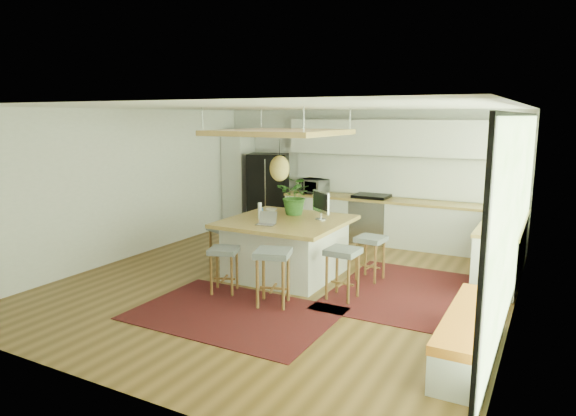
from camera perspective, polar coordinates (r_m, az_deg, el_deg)
The scene contains 33 objects.
floor at distance 7.97m, azimuth -0.44°, elevation -8.50°, with size 7.00×7.00×0.00m, color #4E3616.
ceiling at distance 7.55m, azimuth -0.46°, elevation 11.29°, with size 7.00×7.00×0.00m, color white.
wall_back at distance 10.82m, azimuth 8.49°, elevation 3.73°, with size 6.50×6.50×0.00m, color beige.
wall_front at distance 4.94m, azimuth -20.40°, elevation -4.71°, with size 6.50×6.50×0.00m, color beige.
wall_left at distance 9.62m, azimuth -17.71°, elevation 2.54°, with size 7.00×7.00×0.00m, color beige.
wall_right at distance 6.75m, azimuth 24.57°, elevation -1.08°, with size 7.00×7.00×0.00m, color beige.
window_wall at distance 6.74m, azimuth 24.35°, elevation -0.64°, with size 0.10×6.20×2.60m, color black, non-canonical shape.
pantry at distance 11.89m, azimuth -5.59°, elevation 3.29°, with size 0.55×0.60×2.25m, color beige.
back_counter_base at distance 10.49m, azimuth 10.59°, elevation -1.57°, with size 4.20×0.60×0.88m, color beige.
back_counter_top at distance 10.41m, azimuth 10.67°, elevation 0.91°, with size 4.24×0.64×0.05m, color olive.
backsplash at distance 10.63m, azimuth 11.25°, elevation 3.53°, with size 4.20×0.02×0.80m, color white.
upper_cabinets at distance 10.41m, azimuth 11.14°, elevation 7.82°, with size 4.20×0.34×0.70m, color beige.
range at distance 10.56m, azimuth 9.31°, elevation -1.13°, with size 0.76×0.62×1.00m, color #A5A5AA, non-canonical shape.
right_counter_base at distance 8.91m, azimuth 22.97°, elevation -4.36°, with size 0.60×2.50×0.88m, color beige.
right_counter_top at distance 8.81m, azimuth 23.18°, elevation -1.46°, with size 0.64×2.54×0.05m, color olive.
window_bench at distance 5.94m, azimuth 19.96°, elevation -13.37°, with size 0.52×2.00×0.50m, color beige, non-canonical shape.
ceiling_panel at distance 8.06m, azimuth -0.97°, elevation 6.61°, with size 1.86×1.86×0.80m, color olive, non-canonical shape.
rug_near at distance 6.86m, azimuth -6.12°, elevation -11.73°, with size 2.60×1.80×0.01m, color black.
rug_right at distance 7.81m, azimuth 12.36°, elevation -9.12°, with size 1.80×2.60×0.01m, color black.
fridge at distance 11.46m, azimuth -2.20°, elevation 2.07°, with size 0.87×0.68×1.74m, color black, non-canonical shape.
island at distance 8.25m, azimuth -0.18°, elevation -4.48°, with size 1.85×1.85×0.93m, color olive, non-canonical shape.
stool_near_left at distance 7.54m, azimuth -7.21°, elevation -6.86°, with size 0.40×0.40×0.68m, color #505659, non-canonical shape.
stool_near_right at distance 7.00m, azimuth -1.70°, elevation -8.16°, with size 0.46×0.46×0.78m, color #505659, non-canonical shape.
stool_right_front at distance 7.27m, azimuth 6.16°, elevation -7.50°, with size 0.44×0.44×0.74m, color #505659, non-canonical shape.
stool_right_back at distance 8.14m, azimuth 9.26°, elevation -5.61°, with size 0.42×0.42×0.71m, color #505659, non-canonical shape.
stool_left_side at distance 8.79m, azimuth -7.24°, elevation -4.37°, with size 0.43×0.43×0.73m, color #505659, non-canonical shape.
laptop at distance 7.72m, azimuth -2.54°, elevation -1.06°, with size 0.29×0.31×0.22m, color #A5A5AA, non-canonical shape.
monitor at distance 8.11m, azimuth 3.73°, elevation 0.49°, with size 0.50×0.18×0.47m, color #A5A5AA, non-canonical shape.
microwave at distance 10.93m, azimuth 2.95°, elevation 2.66°, with size 0.56×0.31×0.38m, color #A5A5AA.
island_plant at distance 8.51m, azimuth 0.87°, elevation 0.93°, with size 0.59×0.65×0.51m, color #1E4C19.
island_bowl at distance 8.83m, azimuth -1.91°, elevation -0.24°, with size 0.20×0.20×0.05m, color white.
island_bottle_0 at distance 8.48m, azimuth -3.14°, elevation -0.21°, with size 0.07×0.07×0.19m, color blue.
island_bottle_1 at distance 8.19m, azimuth -3.15°, elevation -0.58°, with size 0.07×0.07×0.19m, color silver.
Camera 1 is at (3.62, -6.62, 2.58)m, focal length 31.53 mm.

